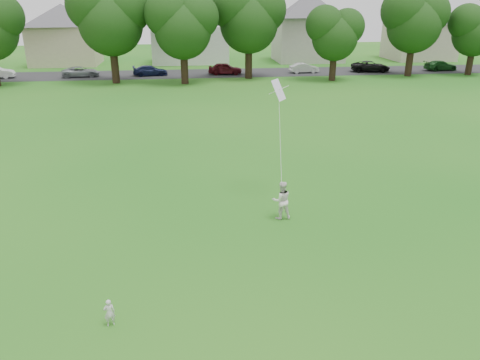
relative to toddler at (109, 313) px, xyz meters
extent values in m
plane|color=#176316|center=(3.22, 2.26, -0.40)|extent=(160.00, 160.00, 0.00)
cube|color=#2D2D30|center=(3.22, 44.26, -0.39)|extent=(90.00, 7.00, 0.01)
imported|color=silver|center=(0.00, 0.00, 0.00)|extent=(0.33, 0.26, 0.80)
imported|color=silver|center=(5.76, 5.81, 0.37)|extent=(0.80, 0.65, 1.55)
plane|color=white|center=(6.03, 8.31, 4.19)|extent=(0.83, 0.97, 0.81)
cylinder|color=white|center=(5.90, 7.06, 2.45)|extent=(0.01, 0.01, 4.29)
cylinder|color=black|center=(-4.67, 38.82, 1.55)|extent=(0.77, 0.77, 3.90)
cylinder|color=black|center=(2.30, 37.60, 1.34)|extent=(0.74, 0.74, 3.48)
cylinder|color=black|center=(9.16, 40.22, 1.50)|extent=(0.77, 0.77, 3.79)
cylinder|color=black|center=(17.71, 37.79, 1.06)|extent=(0.69, 0.69, 2.92)
cylinder|color=black|center=(27.04, 39.78, 1.39)|extent=(0.75, 0.75, 3.59)
cylinder|color=black|center=(34.17, 39.74, 1.08)|extent=(0.69, 0.69, 2.96)
imported|color=gray|center=(-9.00, 43.26, 0.16)|extent=(4.18, 2.30, 1.11)
imported|color=#141A3F|center=(-1.49, 43.26, 0.16)|extent=(3.96, 1.95, 1.11)
imported|color=#571119|center=(6.89, 43.26, 0.26)|extent=(3.92, 1.86, 1.29)
imported|color=#BDBDBD|center=(16.06, 43.26, 0.16)|extent=(3.42, 1.37, 1.11)
imported|color=black|center=(24.05, 43.26, 0.23)|extent=(4.67, 2.61, 1.23)
imported|color=#18491A|center=(32.75, 43.26, 0.18)|extent=(4.06, 1.93, 1.14)
cube|color=beige|center=(-12.78, 54.26, 2.01)|extent=(8.20, 6.83, 4.82)
pyramid|color=#535156|center=(-12.78, 54.26, 7.07)|extent=(11.83, 11.83, 2.65)
cube|color=silver|center=(3.22, 54.26, 1.96)|extent=(9.82, 6.35, 4.72)
pyramid|color=#535156|center=(3.22, 54.26, 6.92)|extent=(14.17, 14.17, 2.60)
cube|color=#B9B3A6|center=(19.22, 54.26, 2.47)|extent=(8.73, 7.19, 5.74)
cube|color=beige|center=(35.22, 54.26, 2.03)|extent=(8.16, 7.27, 4.85)
pyramid|color=#535156|center=(35.22, 54.26, 7.12)|extent=(11.76, 11.76, 2.67)
camera|label=1|loc=(2.20, -10.48, 7.68)|focal=35.00mm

